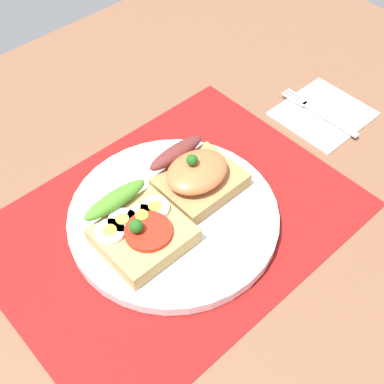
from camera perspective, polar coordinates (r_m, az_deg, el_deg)
ground_plane at (r=64.07cm, az=-1.98°, el=-4.19°), size 120.00×90.00×3.20cm
placemat at (r=62.67cm, az=-2.02°, el=-3.25°), size 42.69×31.73×0.30cm
plate at (r=61.97cm, az=-2.05°, el=-2.76°), size 25.17×25.17×1.45cm
sandwich_egg_tomato at (r=58.32cm, az=-5.88°, el=-4.07°), size 9.64×10.36×4.35cm
sandwich_salmon at (r=62.55cm, az=0.47°, el=1.92°), size 9.79×9.45×5.71cm
napkin at (r=78.36cm, az=14.17°, el=8.52°), size 12.16×11.29×0.60cm
fork at (r=77.63cm, az=13.63°, el=8.65°), size 1.62×13.15×0.32cm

